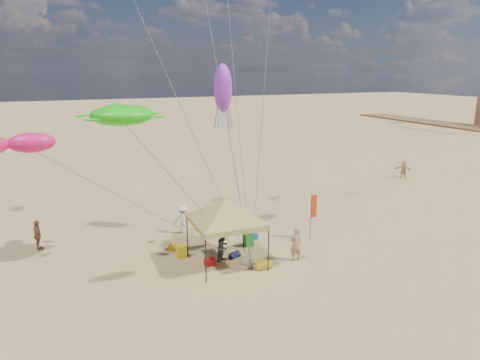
{
  "coord_description": "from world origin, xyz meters",
  "views": [
    {
      "loc": [
        -9.58,
        -18.29,
        9.88
      ],
      "look_at": [
        0.0,
        3.0,
        4.0
      ],
      "focal_mm": 32.82,
      "sensor_mm": 36.0,
      "label": 1
    }
  ],
  "objects_px": {
    "chair_green": "(248,240)",
    "person_near_b": "(223,247)",
    "chair_yellow": "(181,251)",
    "cooler_blue": "(253,236)",
    "person_near_c": "(183,219)",
    "person_near_a": "(296,244)",
    "person_far_a": "(38,235)",
    "cooler_red": "(210,262)",
    "person_far_c": "(403,169)",
    "canopy_tent": "(226,201)",
    "beach_cart": "(263,265)",
    "feather_flag": "(313,209)"
  },
  "relations": [
    {
      "from": "canopy_tent",
      "to": "person_near_b",
      "type": "distance_m",
      "value": 2.63
    },
    {
      "from": "chair_green",
      "to": "person_far_a",
      "type": "bearing_deg",
      "value": 158.89
    },
    {
      "from": "chair_yellow",
      "to": "cooler_blue",
      "type": "bearing_deg",
      "value": 9.16
    },
    {
      "from": "canopy_tent",
      "to": "chair_green",
      "type": "xyz_separation_m",
      "value": [
        2.07,
        1.68,
        -3.05
      ]
    },
    {
      "from": "feather_flag",
      "to": "person_near_c",
      "type": "height_order",
      "value": "feather_flag"
    },
    {
      "from": "chair_green",
      "to": "person_near_b",
      "type": "height_order",
      "value": "person_near_b"
    },
    {
      "from": "chair_green",
      "to": "beach_cart",
      "type": "height_order",
      "value": "chair_green"
    },
    {
      "from": "cooler_red",
      "to": "cooler_blue",
      "type": "distance_m",
      "value": 4.32
    },
    {
      "from": "person_near_a",
      "to": "person_far_c",
      "type": "bearing_deg",
      "value": -149.92
    },
    {
      "from": "cooler_blue",
      "to": "person_near_a",
      "type": "distance_m",
      "value": 3.76
    },
    {
      "from": "chair_green",
      "to": "person_near_a",
      "type": "xyz_separation_m",
      "value": [
        1.43,
        -2.85,
        0.59
      ]
    },
    {
      "from": "chair_green",
      "to": "person_near_c",
      "type": "xyz_separation_m",
      "value": [
        -2.82,
        3.53,
        0.54
      ]
    },
    {
      "from": "person_far_a",
      "to": "person_near_c",
      "type": "bearing_deg",
      "value": -108.91
    },
    {
      "from": "chair_yellow",
      "to": "person_near_b",
      "type": "relative_size",
      "value": 0.44
    },
    {
      "from": "chair_yellow",
      "to": "person_far_c",
      "type": "bearing_deg",
      "value": 19.96
    },
    {
      "from": "feather_flag",
      "to": "chair_yellow",
      "type": "bearing_deg",
      "value": 175.68
    },
    {
      "from": "beach_cart",
      "to": "person_near_c",
      "type": "bearing_deg",
      "value": 108.84
    },
    {
      "from": "person_near_a",
      "to": "person_far_c",
      "type": "relative_size",
      "value": 1.12
    },
    {
      "from": "chair_green",
      "to": "chair_yellow",
      "type": "distance_m",
      "value": 4.01
    },
    {
      "from": "person_far_a",
      "to": "cooler_red",
      "type": "bearing_deg",
      "value": -139.84
    },
    {
      "from": "person_near_b",
      "to": "person_far_a",
      "type": "relative_size",
      "value": 0.91
    },
    {
      "from": "cooler_red",
      "to": "person_near_c",
      "type": "xyz_separation_m",
      "value": [
        0.15,
        5.13,
        0.7
      ]
    },
    {
      "from": "person_near_a",
      "to": "cooler_red",
      "type": "bearing_deg",
      "value": -17.55
    },
    {
      "from": "cooler_blue",
      "to": "person_far_c",
      "type": "height_order",
      "value": "person_far_c"
    },
    {
      "from": "person_near_c",
      "to": "cooler_blue",
      "type": "bearing_deg",
      "value": 164.21
    },
    {
      "from": "cooler_blue",
      "to": "cooler_red",
      "type": "bearing_deg",
      "value": -147.0
    },
    {
      "from": "beach_cart",
      "to": "person_near_c",
      "type": "height_order",
      "value": "person_near_c"
    },
    {
      "from": "chair_yellow",
      "to": "person_near_a",
      "type": "height_order",
      "value": "person_near_a"
    },
    {
      "from": "feather_flag",
      "to": "chair_yellow",
      "type": "distance_m",
      "value": 8.13
    },
    {
      "from": "beach_cart",
      "to": "person_near_b",
      "type": "distance_m",
      "value": 2.34
    },
    {
      "from": "canopy_tent",
      "to": "beach_cart",
      "type": "distance_m",
      "value": 3.76
    },
    {
      "from": "canopy_tent",
      "to": "chair_green",
      "type": "relative_size",
      "value": 9.46
    },
    {
      "from": "beach_cart",
      "to": "chair_green",
      "type": "bearing_deg",
      "value": 78.88
    },
    {
      "from": "person_near_b",
      "to": "person_near_c",
      "type": "height_order",
      "value": "person_near_c"
    },
    {
      "from": "person_near_b",
      "to": "canopy_tent",
      "type": "bearing_deg",
      "value": -119.22
    },
    {
      "from": "chair_yellow",
      "to": "person_far_a",
      "type": "bearing_deg",
      "value": 148.82
    },
    {
      "from": "cooler_blue",
      "to": "person_near_a",
      "type": "relative_size",
      "value": 0.29
    },
    {
      "from": "beach_cart",
      "to": "person_near_a",
      "type": "relative_size",
      "value": 0.48
    },
    {
      "from": "feather_flag",
      "to": "person_far_c",
      "type": "relative_size",
      "value": 1.67
    },
    {
      "from": "feather_flag",
      "to": "chair_green",
      "type": "distance_m",
      "value": 4.29
    },
    {
      "from": "chair_green",
      "to": "person_far_a",
      "type": "distance_m",
      "value": 11.85
    },
    {
      "from": "person_near_a",
      "to": "chair_green",
      "type": "bearing_deg",
      "value": -65.12
    },
    {
      "from": "chair_yellow",
      "to": "beach_cart",
      "type": "bearing_deg",
      "value": -41.4
    },
    {
      "from": "cooler_red",
      "to": "beach_cart",
      "type": "height_order",
      "value": "cooler_red"
    },
    {
      "from": "canopy_tent",
      "to": "chair_green",
      "type": "bearing_deg",
      "value": 39.09
    },
    {
      "from": "chair_green",
      "to": "person_near_b",
      "type": "relative_size",
      "value": 0.44
    },
    {
      "from": "feather_flag",
      "to": "chair_green",
      "type": "relative_size",
      "value": 3.99
    },
    {
      "from": "person_far_a",
      "to": "canopy_tent",
      "type": "bearing_deg",
      "value": -137.34
    },
    {
      "from": "person_near_a",
      "to": "person_near_c",
      "type": "height_order",
      "value": "person_near_a"
    },
    {
      "from": "beach_cart",
      "to": "person_far_c",
      "type": "relative_size",
      "value": 0.54
    }
  ]
}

